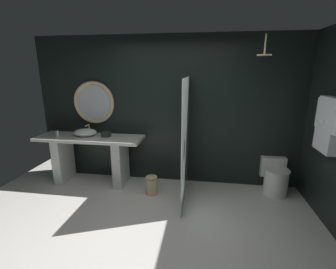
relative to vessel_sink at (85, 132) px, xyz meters
name	(u,v)px	position (x,y,z in m)	size (l,w,h in m)	color
ground_plane	(143,247)	(1.45, -1.58, -0.93)	(5.76, 5.76, 0.00)	silver
back_wall_panel	(168,111)	(1.45, 0.32, 0.37)	(4.80, 0.10, 2.60)	black
vanity_counter	(91,154)	(0.09, -0.04, -0.39)	(1.89, 0.58, 0.87)	silver
vessel_sink	(85,132)	(0.00, 0.00, 0.00)	(0.41, 0.34, 0.19)	white
tumbler_cup	(57,133)	(-0.50, -0.08, -0.02)	(0.07, 0.07, 0.09)	silver
tissue_box	(106,134)	(0.39, 0.00, -0.02)	(0.14, 0.14, 0.09)	#282D28
round_wall_mirror	(94,103)	(0.09, 0.23, 0.51)	(0.78, 0.07, 0.78)	#D6B77F
shower_glass_panel	(185,141)	(1.82, -0.34, 0.02)	(0.02, 1.22, 1.91)	silver
rain_shower_head	(264,53)	(2.90, -0.18, 1.31)	(0.20, 0.20, 0.29)	#D6B77F
hanging_bathrobe	(329,123)	(3.66, -0.65, 0.44)	(0.20, 0.60, 0.77)	#D6B77F
toilet	(275,177)	(3.31, 0.04, -0.66)	(0.41, 0.56, 0.57)	white
waste_bin	(152,185)	(1.27, -0.33, -0.76)	(0.20, 0.20, 0.33)	#D6B77F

